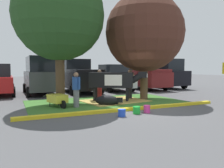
{
  "coord_description": "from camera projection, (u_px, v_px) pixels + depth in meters",
  "views": [
    {
      "loc": [
        -4.86,
        -8.25,
        1.78
      ],
      "look_at": [
        0.11,
        2.64,
        0.9
      ],
      "focal_mm": 35.72,
      "sensor_mm": 36.0,
      "label": 1
    }
  ],
  "objects": [
    {
      "name": "ground_plane",
      "position": [
        135.0,
        109.0,
        9.62
      ],
      "size": [
        80.0,
        80.0,
        0.0
      ],
      "primitive_type": "plane",
      "color": "#4C4C4F"
    },
    {
      "name": "bucket_blue",
      "position": [
        122.0,
        113.0,
        8.12
      ],
      "size": [
        0.3,
        0.3,
        0.27
      ],
      "color": "blue",
      "rests_on": "ground"
    },
    {
      "name": "pickup_truck_black",
      "position": [
        79.0,
        77.0,
        16.3
      ],
      "size": [
        2.26,
        5.42,
        2.42
      ],
      "color": "black",
      "rests_on": "ground"
    },
    {
      "name": "suv_dark_grey",
      "position": [
        41.0,
        75.0,
        15.09
      ],
      "size": [
        2.16,
        4.62,
        2.52
      ],
      "color": "#3D3D42",
      "rests_on": "ground"
    },
    {
      "name": "pickup_truck_maroon",
      "position": [
        142.0,
        76.0,
        18.66
      ],
      "size": [
        2.26,
        5.42,
        2.42
      ],
      "color": "maroon",
      "rests_on": "ground"
    },
    {
      "name": "shade_tree_left",
      "position": [
        59.0,
        15.0,
        10.51
      ],
      "size": [
        4.3,
        4.3,
        6.41
      ],
      "color": "#4C3823",
      "rests_on": "ground"
    },
    {
      "name": "shade_tree_right",
      "position": [
        144.0,
        33.0,
        12.21
      ],
      "size": [
        4.31,
        4.31,
        5.86
      ],
      "color": "brown",
      "rests_on": "ground"
    },
    {
      "name": "grass_island",
      "position": [
        107.0,
        102.0,
        11.46
      ],
      "size": [
        7.83,
        4.53,
        0.02
      ],
      "primitive_type": "cube",
      "color": "#386B28",
      "rests_on": "ground"
    },
    {
      "name": "calf_lying",
      "position": [
        108.0,
        100.0,
        10.49
      ],
      "size": [
        1.3,
        0.95,
        0.48
      ],
      "color": "black",
      "rests_on": "ground"
    },
    {
      "name": "bucket_green",
      "position": [
        137.0,
        110.0,
        8.59
      ],
      "size": [
        0.31,
        0.31,
        0.29
      ],
      "color": "green",
      "rests_on": "ground"
    },
    {
      "name": "curb_yellow",
      "position": [
        130.0,
        109.0,
        9.27
      ],
      "size": [
        9.03,
        0.24,
        0.12
      ],
      "primitive_type": "cube",
      "color": "yellow",
      "rests_on": "ground"
    },
    {
      "name": "person_handler",
      "position": [
        76.0,
        89.0,
        9.89
      ],
      "size": [
        0.34,
        0.5,
        1.58
      ],
      "color": "slate",
      "rests_on": "ground"
    },
    {
      "name": "hay_bedding",
      "position": [
        114.0,
        101.0,
        11.79
      ],
      "size": [
        3.53,
        2.86,
        0.04
      ],
      "primitive_type": "cube",
      "rotation": [
        0.0,
        0.0,
        0.15
      ],
      "color": "tan",
      "rests_on": "ground"
    },
    {
      "name": "wheelbarrow",
      "position": [
        58.0,
        99.0,
        9.97
      ],
      "size": [
        0.93,
        1.61,
        0.63
      ],
      "color": "gold",
      "rests_on": "ground"
    },
    {
      "name": "cow_holstein",
      "position": [
        113.0,
        80.0,
        11.84
      ],
      "size": [
        2.84,
        1.99,
        1.57
      ],
      "color": "black",
      "rests_on": "ground"
    },
    {
      "name": "hatchback_white",
      "position": [
        113.0,
        78.0,
        17.4
      ],
      "size": [
        2.06,
        4.42,
        2.02
      ],
      "color": "silver",
      "rests_on": "ground"
    },
    {
      "name": "person_visitor_far",
      "position": [
        100.0,
        83.0,
        12.92
      ],
      "size": [
        0.5,
        0.34,
        1.67
      ],
      "color": "maroon",
      "rests_on": "ground"
    },
    {
      "name": "person_visitor_near",
      "position": [
        130.0,
        83.0,
        12.67
      ],
      "size": [
        0.34,
        0.46,
        1.69
      ],
      "color": "black",
      "rests_on": "ground"
    },
    {
      "name": "suv_black",
      "position": [
        164.0,
        73.0,
        19.72
      ],
      "size": [
        2.16,
        4.62,
        2.52
      ],
      "color": "black",
      "rests_on": "ground"
    },
    {
      "name": "bucket_pink",
      "position": [
        147.0,
        109.0,
        8.78
      ],
      "size": [
        0.28,
        0.28,
        0.3
      ],
      "color": "#EA3893",
      "rests_on": "ground"
    }
  ]
}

